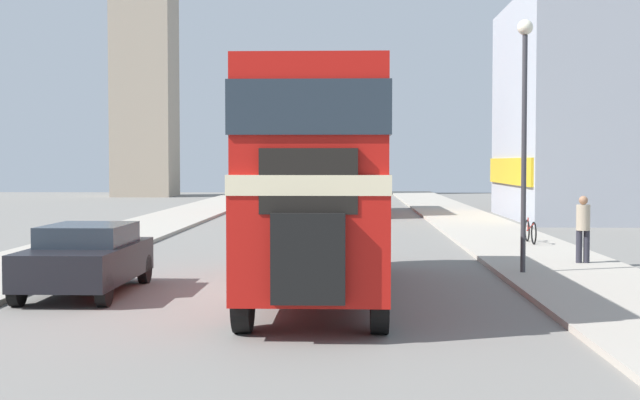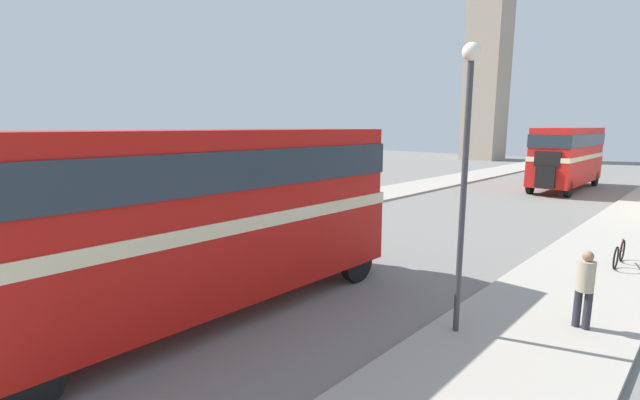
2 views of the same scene
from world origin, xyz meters
TOP-DOWN VIEW (x-y plane):
  - ground_plane at (0.00, 0.00)m, footprint 120.00×120.00m
  - sidewalk_left at (-6.75, 0.00)m, footprint 3.50×120.00m
  - double_decker_bus at (0.91, -0.34)m, footprint 2.45×10.15m
  - bus_distant at (1.28, 27.79)m, footprint 2.53×9.37m
  - car_parked_near at (-3.86, -0.37)m, footprint 1.83×4.15m
  - pedestrian_walking at (7.45, 4.53)m, footprint 0.35×0.35m
  - bicycle_on_pavement at (7.24, 10.11)m, footprint 0.05×1.76m
  - street_lamp at (5.55, 2.56)m, footprint 0.36×0.36m
  - church_tower at (-14.54, 50.93)m, footprint 4.77×4.77m

SIDE VIEW (x-z plane):
  - ground_plane at x=0.00m, z-range 0.00..0.00m
  - sidewalk_left at x=-6.75m, z-range 0.00..0.12m
  - bicycle_on_pavement at x=7.24m, z-range 0.09..0.87m
  - car_parked_near at x=-3.86m, z-range 0.03..1.45m
  - pedestrian_walking at x=7.45m, z-range 0.23..1.94m
  - bus_distant at x=1.28m, z-range 0.41..4.69m
  - double_decker_bus at x=0.91m, z-range 0.41..4.73m
  - street_lamp at x=5.55m, z-range 1.03..6.89m
  - church_tower at x=-14.54m, z-range 0.34..35.22m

